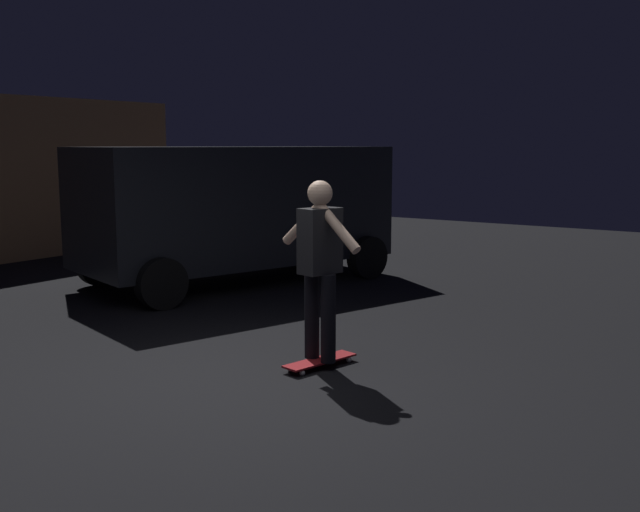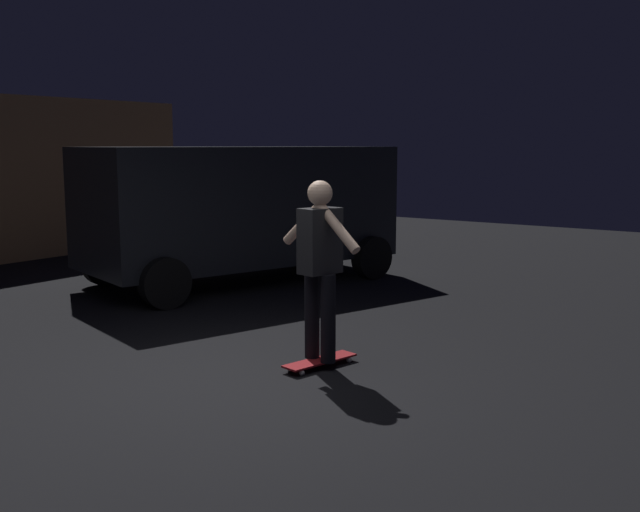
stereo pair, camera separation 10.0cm
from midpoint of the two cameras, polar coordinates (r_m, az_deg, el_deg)
name	(u,v)px [view 1 (the left image)]	position (r m, az deg, el deg)	size (l,w,h in m)	color
ground_plane	(241,386)	(6.51, -6.57, -9.92)	(28.00, 28.00, 0.00)	black
parked_van	(237,206)	(11.14, -6.68, 3.89)	(4.95, 3.30, 2.03)	black
skateboard_ridden	(320,361)	(6.98, -0.41, -8.10)	(0.80, 0.35, 0.07)	#AD1E23
skater	(320,257)	(6.76, -0.42, -0.11)	(0.42, 0.98, 1.67)	black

